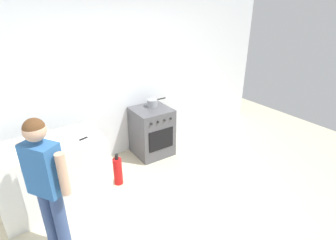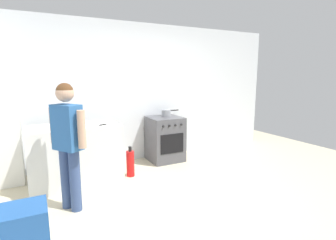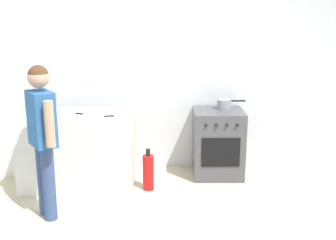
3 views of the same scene
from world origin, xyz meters
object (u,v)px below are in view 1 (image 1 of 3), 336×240
object	(u,v)px
fire_extinguisher	(118,171)
knife_carving	(90,136)
oven_left	(152,131)
pot	(152,103)
knife_bread	(60,142)
person	(46,179)

from	to	relation	value
fire_extinguisher	knife_carving	bearing A→B (deg)	-176.04
oven_left	pot	distance (m)	0.50
pot	fire_extinguisher	size ratio (longest dim) A/B	0.72
knife_bread	person	world-z (taller)	person
pot	knife_carving	size ratio (longest dim) A/B	1.10
pot	knife_bread	distance (m)	1.73
person	fire_extinguisher	world-z (taller)	person
knife_bread	person	size ratio (longest dim) A/B	0.21
oven_left	pot	world-z (taller)	pot
oven_left	person	world-z (taller)	person
oven_left	person	distance (m)	2.25
knife_bread	person	bearing A→B (deg)	-113.16
oven_left	person	bearing A→B (deg)	-148.19
oven_left	knife_bread	bearing A→B (deg)	-163.80
knife_bread	knife_carving	size ratio (longest dim) A/B	0.98
knife_bread	person	distance (m)	0.77
pot	fire_extinguisher	xyz separation A→B (m)	(-0.95, -0.57, -0.70)
pot	knife_carving	world-z (taller)	pot
person	knife_carving	bearing A→B (deg)	44.97
person	fire_extinguisher	size ratio (longest dim) A/B	3.11
fire_extinguisher	knife_bread	bearing A→B (deg)	178.16
knife_carving	fire_extinguisher	bearing A→B (deg)	3.96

